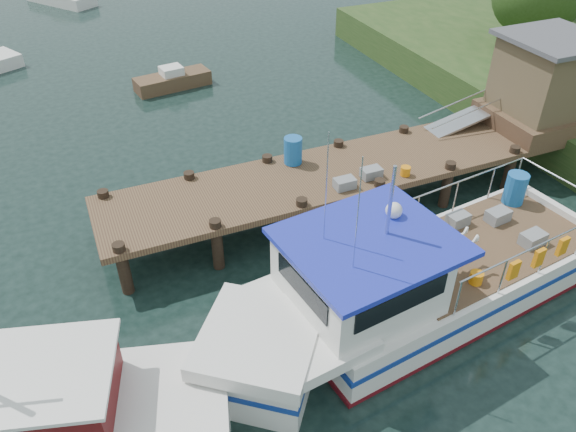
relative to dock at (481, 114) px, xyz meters
name	(u,v)px	position (x,y,z in m)	size (l,w,h in m)	color
ground_plane	(298,216)	(-6.51, -0.01, -2.24)	(160.00, 160.00, 0.00)	black
dock	(481,114)	(0.00, 0.00, 0.00)	(16.60, 3.00, 4.78)	brown
lobster_boat	(403,286)	(-5.93, -4.87, -1.25)	(11.52, 4.50, 5.47)	silver
work_boat	(14,426)	(-14.75, -5.03, -1.50)	(8.91, 4.68, 4.69)	silver
moored_rowboat	(173,80)	(-7.67, 11.38, -1.88)	(3.51, 1.63, 0.98)	brown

